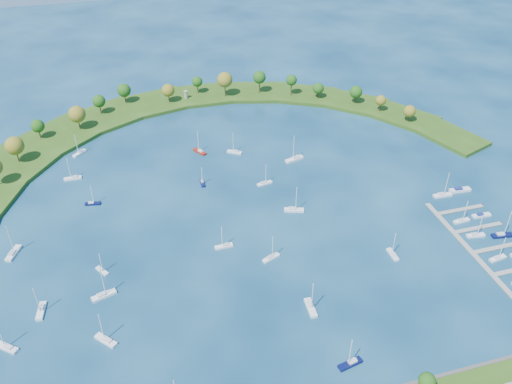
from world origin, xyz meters
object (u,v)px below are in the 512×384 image
object	(u,v)px
dock_system	(498,260)
docked_boat_8	(462,220)
moored_boat_4	(93,203)
moored_boat_18	(13,253)
docked_boat_9	(481,215)
moored_boat_17	(7,347)
moored_boat_2	(295,158)
docked_boat_7	(502,235)
harbor_tower	(186,95)
moored_boat_19	(106,340)
moored_boat_1	(104,295)
moored_boat_6	(200,151)
moored_boat_12	(235,151)
moored_boat_20	(294,209)
docked_boat_10	(443,195)
docked_boat_6	(476,235)
moored_boat_13	(311,307)
docked_boat_11	(460,190)
moored_boat_5	(73,178)
moored_boat_10	(202,182)
moored_boat_0	(265,183)
moored_boat_14	(350,363)
moored_boat_7	(80,152)
moored_boat_11	(393,254)
moored_boat_8	(271,257)
docked_boat_4	(498,258)
moored_boat_15	(224,246)
moored_boat_16	(41,310)
moored_boat_3	(102,270)

from	to	relation	value
dock_system	docked_boat_8	world-z (taller)	docked_boat_8
moored_boat_4	moored_boat_18	size ratio (longest dim) A/B	0.74
docked_boat_9	moored_boat_17	bearing A→B (deg)	-171.51
moored_boat_2	docked_boat_7	world-z (taller)	moored_boat_2
harbor_tower	moored_boat_19	distance (m)	182.92
moored_boat_1	moored_boat_6	xyz separation A→B (m)	(53.27, 90.48, -0.03)
moored_boat_17	moored_boat_12	bearing A→B (deg)	-96.36
moored_boat_20	docked_boat_10	distance (m)	69.73
moored_boat_12	moored_boat_20	xyz separation A→B (m)	(13.04, -55.45, 0.04)
moored_boat_6	docked_boat_6	bearing A→B (deg)	-165.36
moored_boat_6	moored_boat_18	distance (m)	103.73
moored_boat_13	docked_boat_11	distance (m)	104.74
moored_boat_5	moored_boat_10	xyz separation A→B (m)	(59.07, -20.97, -0.06)
moored_boat_18	moored_boat_17	bearing A→B (deg)	-154.90
docked_boat_6	moored_boat_12	bearing A→B (deg)	138.73
moored_boat_0	moored_boat_1	xyz separation A→B (m)	(-77.20, -53.40, 0.07)
dock_system	moored_boat_10	xyz separation A→B (m)	(-101.30, 85.00, 0.49)
docked_boat_9	harbor_tower	bearing A→B (deg)	127.84
moored_boat_0	moored_boat_14	distance (m)	105.52
moored_boat_7	moored_boat_11	bearing A→B (deg)	91.67
moored_boat_1	docked_boat_9	bearing A→B (deg)	-16.09
moored_boat_5	docked_boat_6	distance (m)	184.32
docked_boat_9	moored_boat_10	bearing A→B (deg)	155.42
moored_boat_7	moored_boat_0	bearing A→B (deg)	103.63
moored_boat_10	moored_boat_18	bearing A→B (deg)	-68.83
moored_boat_8	docked_boat_4	size ratio (longest dim) A/B	1.02
moored_boat_13	docked_boat_6	size ratio (longest dim) A/B	1.17
moored_boat_15	moored_boat_20	distance (m)	38.39
moored_boat_5	moored_boat_2	bearing A→B (deg)	173.76
moored_boat_0	moored_boat_17	xyz separation A→B (m)	(-109.05, -68.54, 0.03)
moored_boat_6	moored_boat_16	xyz separation A→B (m)	(-74.88, -91.85, 0.00)
moored_boat_6	harbor_tower	bearing A→B (deg)	-33.69
moored_boat_7	docked_boat_4	xyz separation A→B (m)	(157.07, -128.34, -0.02)
docked_boat_10	moored_boat_8	bearing A→B (deg)	-165.60
docked_boat_8	docked_boat_10	xyz separation A→B (m)	(2.38, 18.92, 0.05)
moored_boat_0	moored_boat_4	size ratio (longest dim) A/B	1.07
moored_boat_3	moored_boat_10	world-z (taller)	moored_boat_3
moored_boat_2	moored_boat_6	world-z (taller)	moored_boat_2
moored_boat_18	dock_system	bearing A→B (deg)	-83.81
moored_boat_3	moored_boat_15	distance (m)	48.29
moored_boat_1	moored_boat_3	size ratio (longest dim) A/B	1.41
moored_boat_11	moored_boat_13	size ratio (longest dim) A/B	0.82
moored_boat_0	docked_boat_6	xyz separation A→B (m)	(73.31, -60.96, 0.01)
moored_boat_5	moored_boat_7	xyz separation A→B (m)	(3.54, 23.26, -0.00)
moored_boat_8	moored_boat_2	bearing A→B (deg)	41.59
moored_boat_8	moored_boat_7	bearing A→B (deg)	102.51
moored_boat_19	moored_boat_13	bearing A→B (deg)	-135.95
moored_boat_1	moored_boat_10	xyz separation A→B (m)	(48.98, 61.91, -0.10)
docked_boat_8	docked_boat_11	size ratio (longest dim) A/B	1.06
docked_boat_6	docked_boat_11	xyz separation A→B (m)	(12.32, 30.51, -0.13)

